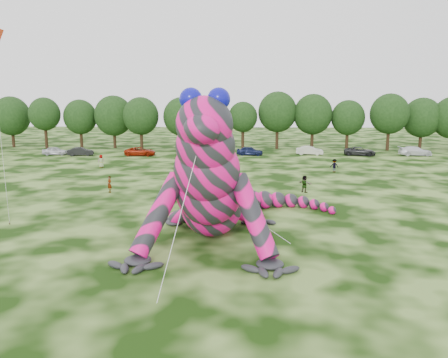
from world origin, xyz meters
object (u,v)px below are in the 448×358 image
object	(u,v)px
tree_14	(422,124)
spectator_5	(304,184)
car_7	(415,151)
tree_6	(141,123)
tree_10	(277,120)
tree_12	(348,125)
car_2	(140,151)
tree_9	(243,126)
car_1	(81,152)
tree_7	(182,123)
car_5	(310,150)
tree_11	(313,122)
tree_4	(81,124)
tree_3	(45,123)
spectator_4	(101,161)
spectator_0	(109,184)
tree_13	(389,122)
car_6	(360,151)
tree_5	(114,122)
tree_8	(214,125)
spectator_2	(334,166)
car_0	(55,151)
inflatable_gecko	(213,163)
tree_2	(12,122)
car_3	(208,150)

from	to	relation	value
tree_14	spectator_5	world-z (taller)	tree_14
spectator_5	car_7	bearing A→B (deg)	-82.35
tree_6	tree_10	bearing A→B (deg)	4.34
tree_12	car_2	bearing A→B (deg)	-163.80
tree_9	car_1	bearing A→B (deg)	-158.34
tree_7	car_5	size ratio (longest dim) A/B	2.13
tree_12	car_5	xyz separation A→B (m)	(-7.74, -7.78, -3.75)
tree_11	tree_4	bearing A→B (deg)	179.32
tree_3	car_2	world-z (taller)	tree_3
car_5	spectator_4	size ratio (longest dim) A/B	2.54
tree_7	spectator_0	size ratio (longest dim) A/B	5.71
tree_13	spectator_0	world-z (taller)	tree_13
car_2	tree_4	bearing A→B (deg)	49.17
tree_4	tree_10	distance (m)	37.04
car_6	tree_5	bearing A→B (deg)	89.31
tree_10	tree_11	size ratio (longest dim) A/B	1.04
tree_8	car_7	xyz separation A→B (m)	(33.62, -7.06, -3.71)
tree_11	spectator_0	distance (m)	46.76
car_6	spectator_2	distance (m)	18.39
tree_8	car_0	size ratio (longest dim) A/B	2.23
tree_10	tree_12	distance (m)	12.67
spectator_0	tree_3	bearing A→B (deg)	169.97
tree_6	car_1	xyz separation A→B (m)	(-7.76, -9.82, -4.06)
tree_13	car_1	world-z (taller)	tree_13
tree_6	tree_14	xyz separation A→B (m)	(51.02, 2.04, -0.05)
inflatable_gecko	tree_13	size ratio (longest dim) A/B	1.95
tree_3	tree_4	xyz separation A→B (m)	(6.08, 1.64, -0.19)
tree_10	car_5	bearing A→B (deg)	-60.52
car_7	spectator_0	xyz separation A→B (m)	(-41.15, -30.67, 0.07)
tree_10	spectator_0	bearing A→B (deg)	-115.96
tree_8	car_6	xyz separation A→B (m)	(24.56, -7.50, -3.77)
car_2	spectator_4	size ratio (longest dim) A/B	2.89
tree_2	car_2	xyz separation A→B (m)	(27.45, -11.36, -4.12)
car_1	tree_11	bearing A→B (deg)	-85.02
car_0	tree_10	bearing A→B (deg)	-80.79
tree_8	spectator_5	world-z (taller)	tree_8
car_3	spectator_2	world-z (taller)	spectator_2
tree_4	car_3	size ratio (longest dim) A/B	2.04
tree_4	tree_12	size ratio (longest dim) A/B	1.01
tree_7	tree_14	size ratio (longest dim) A/B	1.01
tree_7	car_6	distance (m)	31.55
tree_5	tree_9	xyz separation A→B (m)	(24.19, -1.09, -0.56)
tree_5	car_6	world-z (taller)	tree_5
tree_3	tree_4	world-z (taller)	tree_3
tree_11	car_1	distance (m)	40.94
tree_12	car_0	world-z (taller)	tree_12
car_5	car_0	bearing A→B (deg)	103.11
inflatable_gecko	spectator_0	bearing A→B (deg)	133.39
car_2	car_6	world-z (taller)	car_6
tree_3	spectator_5	xyz separation A→B (m)	(43.39, -36.69, -3.86)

